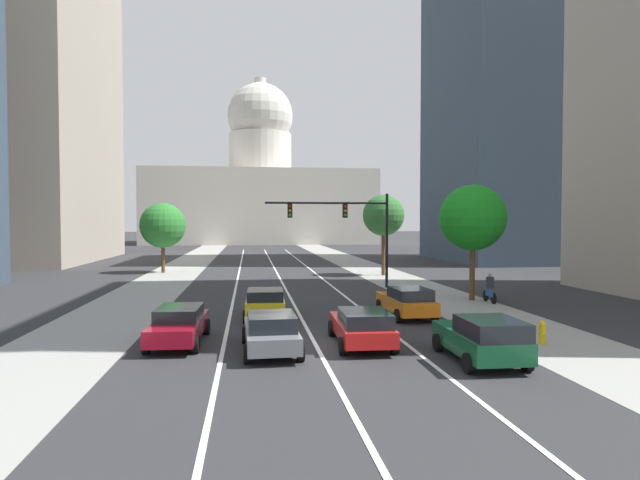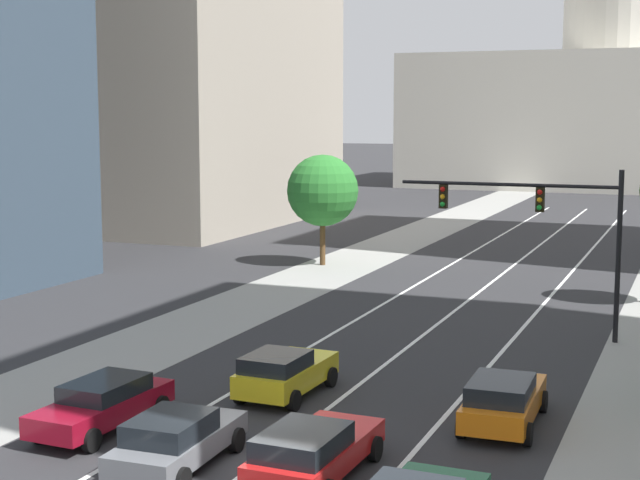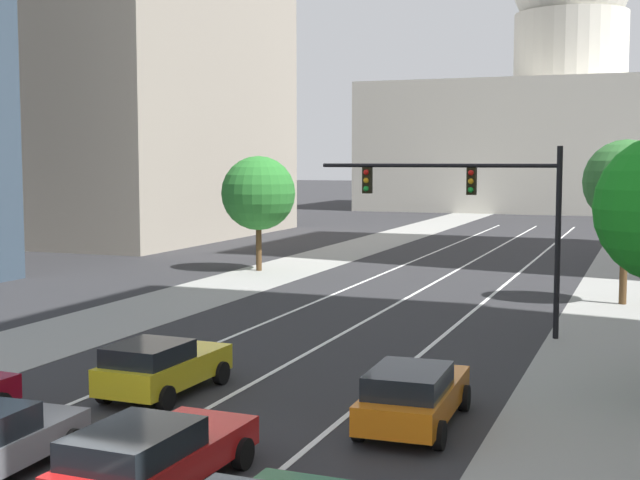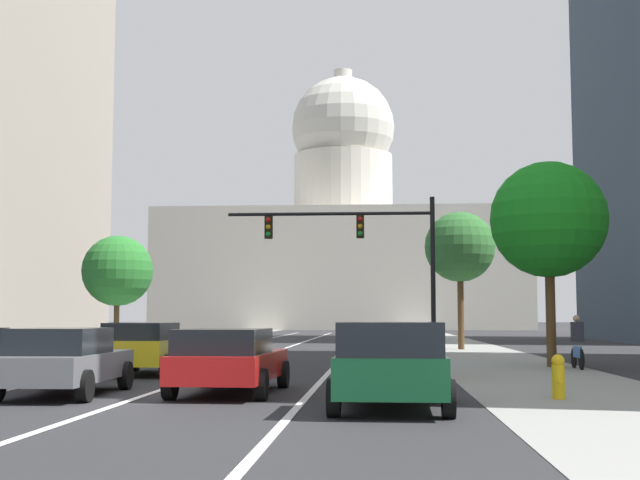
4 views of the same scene
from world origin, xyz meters
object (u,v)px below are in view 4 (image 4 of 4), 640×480
car_gray (64,360)px  car_green (391,364)px  fire_hydrant (558,376)px  cyclist (577,342)px  car_yellow (148,347)px  street_tree_far_right (460,247)px  street_tree_near_left (117,271)px  capitol_building (343,248)px  street_tree_near_right (548,220)px  car_red (229,359)px  traffic_signal_mast (366,243)px  car_orange (387,349)px

car_gray → car_green: bearing=-110.6°
car_gray → fire_hydrant: bearing=-92.4°
car_green → cyclist: (6.07, 12.42, 0.03)m
car_yellow → street_tree_far_right: size_ratio=0.59×
car_gray → street_tree_far_right: size_ratio=0.64×
street_tree_far_right → car_gray: bearing=-112.2°
car_yellow → street_tree_near_left: 26.43m
capitol_building → street_tree_far_right: bearing=-83.1°
capitol_building → street_tree_near_right: capitol_building is taller
car_yellow → car_red: bearing=-148.6°
car_yellow → street_tree_far_right: bearing=-26.8°
traffic_signal_mast → street_tree_near_left: traffic_signal_mast is taller
car_gray → cyclist: 16.39m
fire_hydrant → street_tree_near_left: 36.90m
cyclist → car_red: bearing=135.1°
car_gray → car_yellow: (-0.01, 6.62, 0.04)m
car_red → car_yellow: bearing=31.2°
car_gray → car_red: size_ratio=0.96×
cyclist → car_gray: bearing=128.0°
car_gray → car_red: (3.43, 0.57, -0.00)m
fire_hydrant → cyclist: bearing=75.3°
car_orange → street_tree_near_right: bearing=-49.7°
street_tree_far_right → street_tree_near_right: bearing=-84.2°
capitol_building → car_orange: capitol_building is taller
car_red → street_tree_near_right: bearing=-38.3°
car_gray → street_tree_near_right: 17.16m
car_green → street_tree_near_right: 15.15m
capitol_building → traffic_signal_mast: capitol_building is taller
car_green → street_tree_near_left: size_ratio=0.66×
car_orange → street_tree_near_right: size_ratio=0.68×
car_orange → traffic_signal_mast: 12.28m
car_orange → cyclist: cyclist is taller
car_green → street_tree_near_left: bearing=25.8°
capitol_building → cyclist: 92.15m
fire_hydrant → car_orange: bearing=118.0°
car_gray → fire_hydrant: 10.26m
car_green → car_gray: bearing=72.3°
car_red → car_yellow: car_yellow is taller
traffic_signal_mast → street_tree_far_right: street_tree_far_right is taller
capitol_building → traffic_signal_mast: bearing=-87.0°
car_red → fire_hydrant: car_red is taller
traffic_signal_mast → cyclist: (6.81, -7.80, -3.85)m
cyclist → street_tree_near_left: bearing=45.4°
cyclist → car_yellow: bearing=105.0°
cyclist → street_tree_near_left: size_ratio=0.27×
capitol_building → traffic_signal_mast: (4.41, -83.08, -6.44)m
car_gray → car_green: car_green is taller
car_orange → car_gray: size_ratio=1.04×
cyclist → street_tree_near_right: 4.23m
street_tree_near_left → street_tree_far_right: bearing=-14.3°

